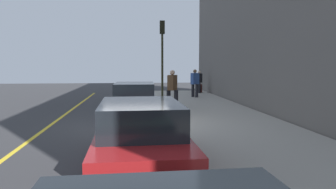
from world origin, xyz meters
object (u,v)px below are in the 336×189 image
at_px(parked_car_silver, 135,101).
at_px(pedestrian_brown_coat, 172,88).
at_px(pedestrian_black_coat, 199,81).
at_px(parked_car_red, 140,137).
at_px(rolling_suitcase, 200,88).
at_px(pedestrian_blue_coat, 195,82).
at_px(traffic_light_pole, 162,48).

distance_m(parked_car_silver, pedestrian_brown_coat, 2.80).
xyz_separation_m(pedestrian_black_coat, pedestrian_brown_coat, (-8.06, 2.98, 0.10)).
xyz_separation_m(parked_car_red, pedestrian_brown_coat, (8.99, -1.75, 0.38)).
xyz_separation_m(pedestrian_black_coat, rolling_suitcase, (0.42, -0.17, -0.57)).
relative_size(pedestrian_brown_coat, rolling_suitcase, 1.88).
height_order(pedestrian_blue_coat, pedestrian_brown_coat, pedestrian_brown_coat).
bearing_deg(parked_car_red, pedestrian_black_coat, -15.53).
xyz_separation_m(parked_car_red, traffic_light_pole, (10.96, -1.43, 2.41)).
distance_m(pedestrian_brown_coat, traffic_light_pole, 2.85).
distance_m(pedestrian_black_coat, traffic_light_pole, 7.24).
xyz_separation_m(parked_car_red, pedestrian_blue_coat, (14.02, -3.83, 0.35)).
height_order(pedestrian_blue_coat, rolling_suitcase, pedestrian_blue_coat).
xyz_separation_m(parked_car_silver, pedestrian_black_coat, (10.12, -4.83, 0.28)).
relative_size(parked_car_silver, pedestrian_brown_coat, 2.29).
bearing_deg(parked_car_red, pedestrian_blue_coat, -15.29).
distance_m(parked_car_red, parked_car_silver, 6.93).
distance_m(parked_car_silver, pedestrian_black_coat, 11.22).
distance_m(traffic_light_pole, rolling_suitcase, 7.85).
height_order(pedestrian_brown_coat, rolling_suitcase, pedestrian_brown_coat).
relative_size(pedestrian_blue_coat, traffic_light_pole, 0.40).
height_order(pedestrian_black_coat, rolling_suitcase, pedestrian_black_coat).
bearing_deg(parked_car_red, traffic_light_pole, -7.44).
xyz_separation_m(pedestrian_brown_coat, traffic_light_pole, (1.97, 0.32, 2.03)).
relative_size(parked_car_silver, pedestrian_blue_coat, 2.36).
xyz_separation_m(parked_car_silver, pedestrian_brown_coat, (2.06, -1.85, 0.38)).
bearing_deg(pedestrian_brown_coat, pedestrian_blue_coat, -22.45).
height_order(parked_car_red, pedestrian_black_coat, pedestrian_black_coat).
relative_size(parked_car_silver, pedestrian_black_coat, 2.55).
bearing_deg(rolling_suitcase, pedestrian_blue_coat, 162.58).
relative_size(parked_car_red, pedestrian_black_coat, 2.81).
bearing_deg(traffic_light_pole, parked_car_silver, 159.25).
xyz_separation_m(pedestrian_blue_coat, pedestrian_brown_coat, (-5.03, 2.08, 0.03)).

